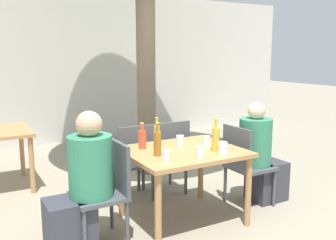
# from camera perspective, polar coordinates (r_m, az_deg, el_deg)

# --- Properties ---
(ground_plane) EXTENTS (30.00, 30.00, 0.00)m
(ground_plane) POSITION_cam_1_polar(r_m,az_deg,el_deg) (3.92, 2.23, -15.03)
(ground_plane) COLOR gray
(cafe_building_wall) EXTENTS (10.00, 0.08, 2.80)m
(cafe_building_wall) POSITION_cam_1_polar(r_m,az_deg,el_deg) (7.23, -14.58, 7.71)
(cafe_building_wall) COLOR beige
(cafe_building_wall) RESTS_ON ground_plane
(dining_table_front) EXTENTS (1.11, 0.93, 0.74)m
(dining_table_front) POSITION_cam_1_polar(r_m,az_deg,el_deg) (3.69, 2.30, -5.95)
(dining_table_front) COLOR #B27F4C
(dining_table_front) RESTS_ON ground_plane
(patio_chair_0) EXTENTS (0.44, 0.44, 0.90)m
(patio_chair_0) POSITION_cam_1_polar(r_m,az_deg,el_deg) (3.41, -9.19, -9.92)
(patio_chair_0) COLOR #474C51
(patio_chair_0) RESTS_ON ground_plane
(patio_chair_1) EXTENTS (0.44, 0.44, 0.90)m
(patio_chair_1) POSITION_cam_1_polar(r_m,az_deg,el_deg) (4.19, 11.53, -6.18)
(patio_chair_1) COLOR #474C51
(patio_chair_1) RESTS_ON ground_plane
(patio_chair_2) EXTENTS (0.44, 0.44, 0.90)m
(patio_chair_2) POSITION_cam_1_polar(r_m,az_deg,el_deg) (4.23, -5.30, -5.85)
(patio_chair_2) COLOR #474C51
(patio_chair_2) RESTS_ON ground_plane
(patio_chair_3) EXTENTS (0.44, 0.44, 0.90)m
(patio_chair_3) POSITION_cam_1_polar(r_m,az_deg,el_deg) (4.42, -0.04, -5.10)
(patio_chair_3) COLOR #474C51
(patio_chair_3) RESTS_ON ground_plane
(person_seated_0) EXTENTS (0.59, 0.38, 1.19)m
(person_seated_0) POSITION_cam_1_polar(r_m,az_deg,el_deg) (3.33, -12.97, -9.90)
(person_seated_0) COLOR #383842
(person_seated_0) RESTS_ON ground_plane
(person_seated_1) EXTENTS (0.58, 0.36, 1.15)m
(person_seated_1) POSITION_cam_1_polar(r_m,az_deg,el_deg) (4.34, 13.90, -5.61)
(person_seated_1) COLOR #383842
(person_seated_1) RESTS_ON ground_plane
(oil_cruet_0) EXTENTS (0.06, 0.06, 0.29)m
(oil_cruet_0) POSITION_cam_1_polar(r_m,az_deg,el_deg) (3.81, -1.72, -2.25)
(oil_cruet_0) COLOR gold
(oil_cruet_0) RESTS_ON dining_table_front
(oil_cruet_1) EXTENTS (0.07, 0.07, 0.32)m
(oil_cruet_1) POSITION_cam_1_polar(r_m,az_deg,el_deg) (3.61, 7.29, -2.82)
(oil_cruet_1) COLOR gold
(oil_cruet_1) RESTS_ON dining_table_front
(amber_bottle_2) EXTENTS (0.07, 0.07, 0.31)m
(amber_bottle_2) POSITION_cam_1_polar(r_m,az_deg,el_deg) (3.43, -1.63, -3.51)
(amber_bottle_2) COLOR #9E661E
(amber_bottle_2) RESTS_ON dining_table_front
(soda_bottle_3) EXTENTS (0.08, 0.08, 0.26)m
(soda_bottle_3) POSITION_cam_1_polar(r_m,az_deg,el_deg) (3.71, -3.95, -2.84)
(soda_bottle_3) COLOR #DB4C2D
(soda_bottle_3) RESTS_ON dining_table_front
(drinking_glass_0) EXTENTS (0.08, 0.08, 0.13)m
(drinking_glass_0) POSITION_cam_1_polar(r_m,az_deg,el_deg) (3.51, 8.34, -4.31)
(drinking_glass_0) COLOR white
(drinking_glass_0) RESTS_ON dining_table_front
(drinking_glass_1) EXTENTS (0.08, 0.08, 0.12)m
(drinking_glass_1) POSITION_cam_1_polar(r_m,az_deg,el_deg) (3.76, 1.83, -3.26)
(drinking_glass_1) COLOR silver
(drinking_glass_1) RESTS_ON dining_table_front
(drinking_glass_2) EXTENTS (0.07, 0.07, 0.10)m
(drinking_glass_2) POSITION_cam_1_polar(r_m,az_deg,el_deg) (3.27, -0.27, -5.47)
(drinking_glass_2) COLOR silver
(drinking_glass_2) RESTS_ON dining_table_front
(drinking_glass_3) EXTENTS (0.08, 0.08, 0.11)m
(drinking_glass_3) POSITION_cam_1_polar(r_m,az_deg,el_deg) (3.38, 4.88, -4.95)
(drinking_glass_3) COLOR silver
(drinking_glass_3) RESTS_ON dining_table_front
(drinking_glass_4) EXTENTS (0.08, 0.08, 0.10)m
(drinking_glass_4) POSITION_cam_1_polar(r_m,az_deg,el_deg) (3.82, 5.87, -3.22)
(drinking_glass_4) COLOR white
(drinking_glass_4) RESTS_ON dining_table_front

